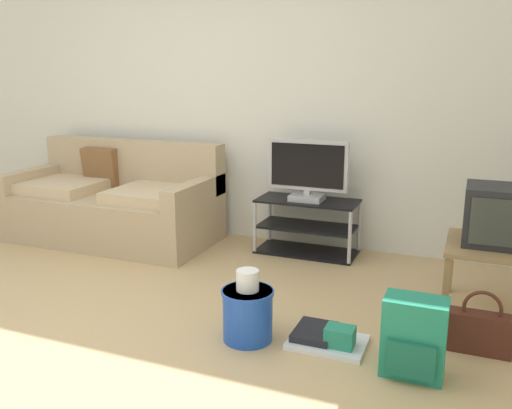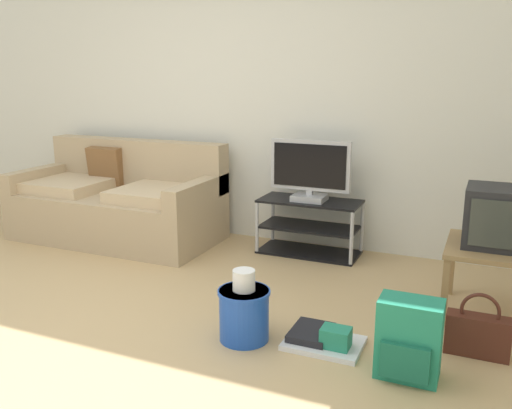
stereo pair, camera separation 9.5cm
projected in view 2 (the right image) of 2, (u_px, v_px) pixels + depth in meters
name	position (u px, v px, depth m)	size (l,w,h in m)	color
ground_plane	(50.00, 347.00, 3.09)	(9.00, 9.80, 0.02)	tan
wall_back	(235.00, 90.00, 4.95)	(9.00, 0.10, 2.70)	silver
couch	(119.00, 203.00, 5.05)	(1.87, 0.92, 0.88)	tan
tv_stand	(309.00, 227.00, 4.61)	(0.84, 0.39, 0.47)	black
flat_tv	(310.00, 171.00, 4.48)	(0.68, 0.22, 0.51)	#B2B2B7
side_table	(497.00, 256.00, 3.37)	(0.60, 0.60, 0.46)	#9E7A4C
crt_tv	(502.00, 217.00, 3.32)	(0.43, 0.38, 0.37)	#232326
backpack	(409.00, 340.00, 2.73)	(0.31, 0.26, 0.41)	#238466
handbag	(478.00, 333.00, 2.96)	(0.34, 0.11, 0.36)	#4C2319
cleaning_bucket	(244.00, 311.00, 3.12)	(0.30, 0.30, 0.42)	blue
floor_tray	(323.00, 339.00, 3.08)	(0.43, 0.33, 0.14)	silver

